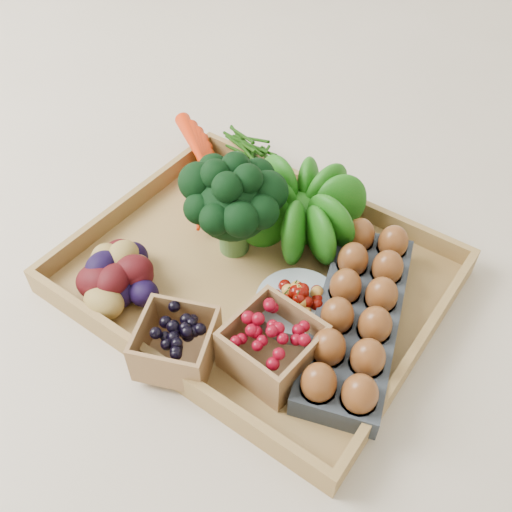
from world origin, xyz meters
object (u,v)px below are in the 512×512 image
Objects in this scene: tray at (256,278)px; broccoli at (233,220)px; egg_carton at (357,319)px; cherry_bowl at (298,307)px.

broccoli is at bearing 156.42° from tray.
broccoli is at bearing 156.00° from egg_carton.
broccoli reaches higher than tray.
tray is 0.10m from cherry_bowl.
tray is at bearing -23.58° from broccoli.
cherry_bowl is (0.16, -0.05, -0.05)m from broccoli.
tray is at bearing 164.64° from cherry_bowl.
cherry_bowl is at bearing -15.36° from tray.
broccoli is 0.49× the size of egg_carton.
egg_carton is at bearing -6.05° from broccoli.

